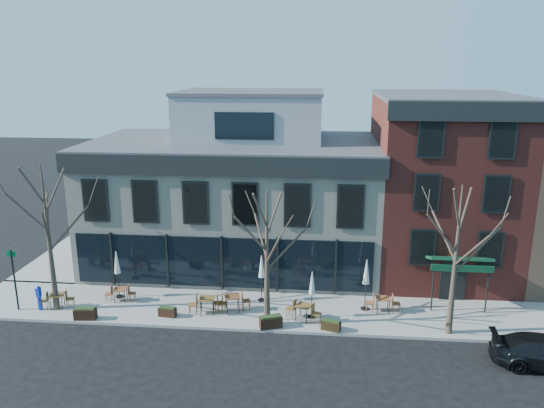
{
  "coord_description": "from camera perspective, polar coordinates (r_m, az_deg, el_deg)",
  "views": [
    {
      "loc": [
        5.51,
        -28.14,
        13.14
      ],
      "look_at": [
        2.7,
        2.0,
        4.89
      ],
      "focal_mm": 35.0,
      "sensor_mm": 36.0,
      "label": 1
    }
  ],
  "objects": [
    {
      "name": "sidewalk_front",
      "position": [
        29.18,
        0.32,
        -11.35
      ],
      "size": [
        33.5,
        4.7,
        0.15
      ],
      "primitive_type": "cube",
      "color": "gray",
      "rests_on": "ground"
    },
    {
      "name": "corner_building",
      "position": [
        34.69,
        -3.86,
        1.17
      ],
      "size": [
        18.39,
        10.39,
        11.1
      ],
      "color": "beige",
      "rests_on": "ground"
    },
    {
      "name": "call_box",
      "position": [
        31.34,
        -23.78,
        -9.13
      ],
      "size": [
        0.28,
        0.28,
        1.41
      ],
      "color": "#0D30B1",
      "rests_on": "sidewalk_front"
    },
    {
      "name": "umbrella_0",
      "position": [
        30.97,
        -16.33,
        -6.29
      ],
      "size": [
        0.44,
        0.44,
        2.75
      ],
      "color": "black",
      "rests_on": "sidewalk_front"
    },
    {
      "name": "cafe_set_0",
      "position": [
        31.32,
        -22.11,
        -9.48
      ],
      "size": [
        1.84,
        0.9,
        0.94
      ],
      "color": "brown",
      "rests_on": "sidewalk_front"
    },
    {
      "name": "planter_1",
      "position": [
        28.81,
        -11.18,
        -11.29
      ],
      "size": [
        0.97,
        0.49,
        0.52
      ],
      "color": "black",
      "rests_on": "sidewalk_front"
    },
    {
      "name": "umbrella_4",
      "position": [
        28.73,
        10.11,
        -7.48
      ],
      "size": [
        0.45,
        0.45,
        2.84
      ],
      "color": "black",
      "rests_on": "sidewalk_front"
    },
    {
      "name": "cafe_set_4",
      "position": [
        27.87,
        3.42,
        -11.38
      ],
      "size": [
        1.94,
        1.12,
        1.0
      ],
      "color": "brown",
      "rests_on": "sidewalk_front"
    },
    {
      "name": "planter_0",
      "position": [
        29.6,
        -19.44,
        -11.04
      ],
      "size": [
        1.15,
        0.53,
        0.63
      ],
      "color": "black",
      "rests_on": "sidewalk_front"
    },
    {
      "name": "planter_2",
      "position": [
        27.19,
        -0.13,
        -12.54
      ],
      "size": [
        1.22,
        0.81,
        0.63
      ],
      "color": "black",
      "rests_on": "sidewalk_front"
    },
    {
      "name": "tree_right",
      "position": [
        26.7,
        19.16,
        -5.61
      ],
      "size": [
        3.72,
        3.77,
        7.48
      ],
      "color": "#382B21",
      "rests_on": "sidewalk_front"
    },
    {
      "name": "umbrella_3",
      "position": [
        27.62,
        4.34,
        -8.71
      ],
      "size": [
        0.41,
        0.41,
        2.55
      ],
      "color": "black",
      "rests_on": "sidewalk_front"
    },
    {
      "name": "sign_pole",
      "position": [
        31.4,
        -25.99,
        -7.01
      ],
      "size": [
        0.5,
        0.1,
        3.4
      ],
      "color": "black",
      "rests_on": "sidewalk_front"
    },
    {
      "name": "umbrella_2",
      "position": [
        29.35,
        -1.13,
        -7.01
      ],
      "size": [
        0.43,
        0.43,
        2.66
      ],
      "color": "black",
      "rests_on": "sidewalk_front"
    },
    {
      "name": "planter_3",
      "position": [
        27.12,
        6.36,
        -12.83
      ],
      "size": [
        1.02,
        0.66,
        0.53
      ],
      "color": "black",
      "rests_on": "sidewalk_front"
    },
    {
      "name": "red_brick_building",
      "position": [
        34.78,
        17.64,
        2.06
      ],
      "size": [
        8.2,
        11.78,
        11.18
      ],
      "color": "maroon",
      "rests_on": "ground"
    },
    {
      "name": "tree_corner",
      "position": [
        29.95,
        -22.88,
        -3.27
      ],
      "size": [
        3.93,
        3.98,
        7.92
      ],
      "color": "#382B21",
      "rests_on": "sidewalk_front"
    },
    {
      "name": "sidewalk_side",
      "position": [
        40.21,
        -19.72,
        -4.64
      ],
      "size": [
        4.5,
        12.0,
        0.15
      ],
      "primitive_type": "cube",
      "color": "gray",
      "rests_on": "ground"
    },
    {
      "name": "tree_mid",
      "position": [
        26.1,
        -0.53,
        -5.74
      ],
      "size": [
        3.5,
        3.55,
        7.04
      ],
      "color": "#382B21",
      "rests_on": "sidewalk_front"
    },
    {
      "name": "ground",
      "position": [
        31.54,
        -5.3,
        -9.44
      ],
      "size": [
        120.0,
        120.0,
        0.0
      ],
      "primitive_type": "plane",
      "color": "black",
      "rests_on": "ground"
    },
    {
      "name": "cafe_set_3",
      "position": [
        28.82,
        -4.28,
        -10.4
      ],
      "size": [
        2.03,
        0.99,
        1.04
      ],
      "color": "brown",
      "rests_on": "sidewalk_front"
    },
    {
      "name": "cafe_set_5",
      "position": [
        29.26,
        11.85,
        -10.36
      ],
      "size": [
        1.86,
        0.75,
        0.98
      ],
      "color": "brown",
      "rests_on": "sidewalk_front"
    },
    {
      "name": "cafe_set_2",
      "position": [
        28.68,
        -6.98,
        -10.6
      ],
      "size": [
        2.05,
        0.92,
        1.06
      ],
      "color": "brown",
      "rests_on": "sidewalk_front"
    },
    {
      "name": "cafe_set_1",
      "position": [
        31.0,
        -15.99,
        -9.21
      ],
      "size": [
        1.75,
        0.77,
        0.9
      ],
      "color": "brown",
      "rests_on": "sidewalk_front"
    }
  ]
}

